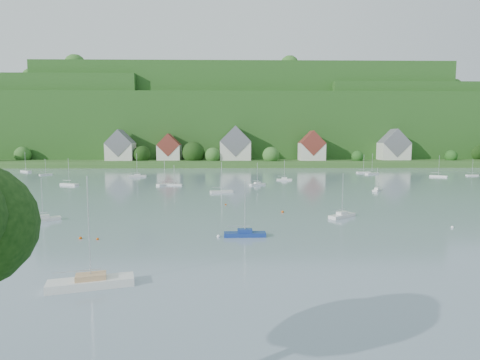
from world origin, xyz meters
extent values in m
cube|color=#2D5821|center=(0.00, 200.00, 1.50)|extent=(600.00, 60.00, 3.00)
cube|color=#1A4415|center=(0.00, 275.00, 20.00)|extent=(620.00, 160.00, 40.00)
cube|color=#1A4415|center=(-150.00, 260.00, 24.00)|extent=(200.00, 120.00, 52.00)
cube|color=#1A4415|center=(10.00, 270.00, 28.00)|extent=(240.00, 130.00, 60.00)
cube|color=#1A4415|center=(160.00, 255.00, 22.00)|extent=(200.00, 110.00, 48.00)
sphere|color=black|center=(139.35, 197.94, 6.40)|extent=(10.46, 10.46, 10.46)
sphere|color=#1E5018|center=(118.43, 184.90, 5.10)|extent=(6.45, 6.45, 6.45)
sphere|color=#2F6625|center=(-108.08, 191.48, 5.80)|extent=(8.61, 8.61, 8.61)
sphere|color=#2F6625|center=(-6.80, 183.88, 5.66)|extent=(8.19, 8.19, 8.19)
sphere|color=#2F6625|center=(-51.96, 186.07, 5.11)|extent=(6.49, 6.49, 6.49)
sphere|color=#2F6625|center=(46.85, 192.08, 6.95)|extent=(12.16, 12.16, 12.16)
sphere|color=#2F6625|center=(22.99, 179.93, 5.84)|extent=(8.73, 8.73, 8.73)
sphere|color=black|center=(-43.87, 185.86, 6.03)|extent=(9.32, 9.32, 9.32)
sphere|color=#1E5018|center=(67.84, 181.69, 5.03)|extent=(6.24, 6.24, 6.24)
sphere|color=black|center=(89.43, 194.54, 5.65)|extent=(8.16, 8.16, 8.16)
sphere|color=black|center=(-17.00, 186.36, 6.87)|extent=(11.92, 11.92, 11.92)
sphere|color=#2F6625|center=(-119.71, 228.54, 51.84)|extent=(10.52, 10.52, 10.52)
sphere|color=#1E5018|center=(-84.27, 263.14, 51.80)|extent=(10.29, 10.29, 10.29)
sphere|color=black|center=(-68.16, 251.39, 51.26)|extent=(7.18, 7.18, 7.18)
sphere|color=#1E5018|center=(39.50, 255.03, 60.25)|extent=(12.83, 12.83, 12.83)
sphere|color=#2F6625|center=(-39.93, 242.18, 59.43)|extent=(8.18, 8.18, 8.18)
sphere|color=#1E5018|center=(1.11, 279.65, 60.23)|extent=(12.73, 12.73, 12.73)
sphere|color=#1E5018|center=(83.40, 244.53, 60.01)|extent=(11.50, 11.50, 11.50)
sphere|color=#1E5018|center=(60.71, 274.89, 60.56)|extent=(14.65, 14.65, 14.65)
sphere|color=#2F6625|center=(39.25, 231.29, 60.09)|extent=(11.95, 11.95, 11.95)
sphere|color=#1E5018|center=(119.44, 238.58, 59.71)|extent=(9.76, 9.76, 9.76)
sphere|color=#2F6625|center=(-47.14, 274.29, 59.24)|extent=(7.07, 7.07, 7.07)
sphere|color=black|center=(-3.47, 243.31, 59.44)|extent=(8.21, 8.21, 8.21)
sphere|color=#2F6625|center=(-22.82, 267.10, 60.14)|extent=(12.24, 12.24, 12.24)
sphere|color=#2F6625|center=(114.51, 242.98, 59.58)|extent=(9.00, 9.00, 9.00)
sphere|color=#2F6625|center=(-95.50, 235.90, 60.39)|extent=(13.65, 13.65, 13.65)
sphere|color=#1E5018|center=(101.03, 257.97, 59.41)|extent=(8.03, 8.03, 8.03)
sphere|color=#2F6625|center=(176.64, 258.30, 47.67)|extent=(9.52, 9.52, 9.52)
sphere|color=#2F6625|center=(100.48, 258.36, 48.62)|extent=(14.97, 14.97, 14.97)
sphere|color=#1E5018|center=(78.67, 255.82, 47.71)|extent=(9.78, 9.78, 9.78)
sphere|color=#1E5018|center=(119.68, 254.71, 48.10)|extent=(12.02, 12.02, 12.02)
sphere|color=black|center=(137.90, 236.02, 48.02)|extent=(11.57, 11.57, 11.57)
sphere|color=#1E5018|center=(122.43, 222.73, 48.21)|extent=(12.65, 12.65, 12.65)
sphere|color=#2F6625|center=(142.64, 228.37, 47.45)|extent=(8.28, 8.28, 8.28)
sphere|color=black|center=(167.90, 264.31, 47.31)|extent=(7.47, 7.47, 7.47)
sphere|color=#2F6625|center=(99.14, 247.22, 47.66)|extent=(9.48, 9.48, 9.48)
sphere|color=#1E5018|center=(-39.98, 262.14, 42.10)|extent=(12.01, 12.01, 12.01)
sphere|color=black|center=(118.67, 252.35, 42.64)|extent=(15.08, 15.08, 15.08)
sphere|color=#2F6625|center=(108.41, 268.02, 42.80)|extent=(15.99, 15.99, 15.99)
sphere|color=black|center=(-3.70, 272.21, 42.75)|extent=(15.72, 15.72, 15.72)
sphere|color=#1E5018|center=(10.88, 267.92, 41.84)|extent=(10.54, 10.54, 10.54)
cube|color=beige|center=(-55.00, 187.00, 7.50)|extent=(14.00, 10.00, 9.00)
cube|color=slate|center=(-55.00, 187.00, 12.00)|extent=(14.00, 10.40, 14.00)
cube|color=beige|center=(-30.00, 189.00, 7.00)|extent=(12.00, 9.00, 8.00)
cube|color=maroon|center=(-30.00, 189.00, 11.00)|extent=(12.00, 9.36, 12.00)
cube|color=beige|center=(5.00, 188.00, 8.00)|extent=(16.00, 11.00, 10.00)
cube|color=slate|center=(5.00, 188.00, 13.00)|extent=(16.00, 11.44, 16.00)
cube|color=beige|center=(45.00, 186.00, 7.50)|extent=(13.00, 10.00, 9.00)
cube|color=maroon|center=(45.00, 186.00, 12.00)|extent=(13.00, 10.40, 13.00)
cube|color=beige|center=(90.00, 190.00, 7.50)|extent=(15.00, 10.00, 9.00)
cube|color=slate|center=(90.00, 190.00, 12.00)|extent=(15.00, 10.40, 15.00)
cube|color=navy|center=(5.17, 34.23, 0.30)|extent=(6.06, 1.82, 0.60)
cube|color=navy|center=(5.17, 34.23, 0.85)|extent=(2.13, 1.23, 0.50)
cylinder|color=silver|center=(5.17, 34.23, 4.37)|extent=(0.10, 0.10, 7.53)
cylinder|color=silver|center=(4.26, 34.21, 1.50)|extent=(3.31, 0.15, 0.08)
cube|color=silver|center=(-10.04, 14.80, 0.39)|extent=(8.13, 4.32, 0.78)
cube|color=tan|center=(-10.04, 14.80, 1.03)|extent=(3.06, 2.25, 0.50)
cylinder|color=silver|center=(-10.04, 14.80, 5.68)|extent=(0.10, 0.10, 9.79)
cylinder|color=silver|center=(-11.17, 14.47, 1.68)|extent=(4.15, 1.30, 0.08)
cube|color=silver|center=(23.03, 47.84, 0.29)|extent=(5.61, 4.96, 0.59)
cube|color=silver|center=(23.03, 47.84, 0.84)|extent=(2.33, 2.19, 0.50)
cylinder|color=silver|center=(23.03, 47.84, 4.26)|extent=(0.10, 0.10, 7.35)
cylinder|color=silver|center=(22.35, 47.29, 1.49)|extent=(2.57, 2.08, 0.08)
cube|color=silver|center=(-29.11, 45.76, 0.28)|extent=(5.51, 4.23, 0.55)
cube|color=silver|center=(-29.11, 45.76, 0.80)|extent=(2.21, 1.94, 0.50)
cylinder|color=silver|center=(-29.11, 45.76, 4.01)|extent=(0.10, 0.10, 6.91)
cylinder|color=silver|center=(-29.82, 45.33, 1.45)|extent=(2.63, 1.67, 0.08)
sphere|color=#D95008|center=(-18.01, 33.22, 0.00)|extent=(0.43, 0.43, 0.43)
sphere|color=white|center=(1.37, 33.81, 0.00)|extent=(0.48, 0.48, 0.48)
sphere|color=#D95008|center=(12.96, 52.81, 0.00)|extent=(0.48, 0.48, 0.48)
sphere|color=#D95008|center=(1.94, 61.73, 0.00)|extent=(0.37, 0.37, 0.37)
sphere|color=white|center=(38.14, 39.10, 0.00)|extent=(0.43, 0.43, 0.43)
sphere|color=#D95008|center=(-15.45, 32.70, 0.00)|extent=(0.38, 0.38, 0.38)
cube|color=silver|center=(0.54, 81.38, 0.30)|extent=(6.16, 3.31, 0.59)
cylinder|color=silver|center=(0.54, 81.38, 4.30)|extent=(0.10, 0.10, 7.42)
cylinder|color=silver|center=(-0.31, 81.12, 1.49)|extent=(3.15, 1.03, 0.08)
cube|color=silver|center=(95.33, 127.84, 0.24)|extent=(4.92, 2.14, 0.48)
cylinder|color=silver|center=(95.33, 127.84, 3.45)|extent=(0.10, 0.10, 5.95)
cylinder|color=silver|center=(94.62, 127.72, 1.38)|extent=(2.59, 0.54, 0.08)
cube|color=silver|center=(-32.12, 126.01, 0.32)|extent=(6.67, 3.99, 0.65)
cube|color=silver|center=(-32.12, 126.01, 0.90)|extent=(2.56, 1.99, 0.50)
cylinder|color=silver|center=(-32.12, 126.01, 4.68)|extent=(0.10, 0.10, 8.06)
cylinder|color=silver|center=(-33.02, 125.66, 1.55)|extent=(3.34, 1.34, 0.08)
cube|color=silver|center=(-69.91, 134.73, 0.24)|extent=(4.15, 4.41, 0.47)
cylinder|color=silver|center=(-69.91, 134.73, 3.43)|extent=(0.10, 0.10, 5.92)
cylinder|color=silver|center=(-70.39, 134.20, 1.37)|extent=(1.80, 1.99, 0.08)
cube|color=silver|center=(59.07, 134.86, 0.31)|extent=(6.18, 4.52, 0.61)
cylinder|color=silver|center=(59.07, 134.86, 4.45)|extent=(0.10, 0.10, 7.67)
cylinder|color=silver|center=(58.27, 134.41, 1.51)|extent=(2.97, 1.73, 0.08)
cube|color=silver|center=(42.55, 84.12, 0.23)|extent=(3.67, 4.64, 0.47)
cube|color=silver|center=(42.55, 84.12, 0.72)|extent=(1.67, 1.88, 0.50)
cylinder|color=silver|center=(42.55, 84.12, 3.40)|extent=(0.10, 0.10, 5.86)
cylinder|color=silver|center=(42.17, 83.53, 1.37)|extent=(1.48, 2.20, 0.08)
cube|color=silver|center=(-14.27, 98.08, 0.23)|extent=(4.73, 1.65, 0.46)
cylinder|color=silver|center=(-14.27, 98.08, 3.37)|extent=(0.10, 0.10, 5.81)
cylinder|color=silver|center=(-14.96, 98.13, 1.36)|extent=(2.55, 0.27, 0.08)
cube|color=silver|center=(-17.20, 98.46, 0.28)|extent=(4.68, 5.36, 0.56)
cylinder|color=silver|center=(-17.20, 98.46, 4.05)|extent=(0.10, 0.10, 6.98)
cylinder|color=silver|center=(-17.71, 97.80, 1.46)|extent=(1.96, 2.47, 0.08)
cube|color=silver|center=(10.98, 98.47, 0.26)|extent=(5.16, 3.80, 0.51)
cube|color=silver|center=(10.98, 98.47, 0.76)|extent=(2.06, 1.77, 0.50)
cylinder|color=silver|center=(10.98, 98.47, 3.72)|extent=(0.10, 0.10, 6.41)
cylinder|color=silver|center=(10.31, 98.09, 1.41)|extent=(2.48, 1.48, 0.08)
cube|color=silver|center=(-46.22, 98.88, 0.31)|extent=(6.27, 4.13, 0.61)
cylinder|color=silver|center=(-46.22, 98.88, 4.43)|extent=(0.10, 0.10, 7.64)
cylinder|color=silver|center=(-47.05, 99.27, 1.51)|extent=(3.08, 1.49, 0.08)
cube|color=silver|center=(57.83, 141.35, 0.28)|extent=(5.88, 2.48, 0.57)
cylinder|color=silver|center=(57.83, 141.35, 4.13)|extent=(0.10, 0.10, 7.12)
cylinder|color=silver|center=(56.99, 141.21, 1.47)|extent=(3.11, 0.58, 0.08)
cube|color=silver|center=(80.08, 123.60, 0.30)|extent=(5.83, 4.95, 0.60)
cylinder|color=silver|center=(80.08, 123.60, 4.36)|extent=(0.10, 0.10, 7.52)
cylinder|color=silver|center=(79.36, 124.15, 1.50)|extent=(2.70, 2.05, 0.08)
cube|color=silver|center=(21.12, 112.77, 0.26)|extent=(5.23, 1.61, 0.52)
cube|color=silver|center=(21.12, 112.77, 0.77)|extent=(1.85, 1.07, 0.50)
cylinder|color=silver|center=(21.12, 112.77, 3.76)|extent=(0.10, 0.10, 6.48)
cylinder|color=silver|center=(20.35, 112.80, 1.42)|extent=(2.85, 0.17, 0.08)
cube|color=silver|center=(-85.09, 149.16, 0.32)|extent=(6.11, 5.23, 0.63)
cylinder|color=silver|center=(-85.09, 149.16, 4.58)|extent=(0.10, 0.10, 7.90)
cylinder|color=silver|center=(-85.84, 149.74, 1.53)|extent=(2.82, 2.16, 0.08)
camera|label=1|loc=(3.39, -21.87, 13.95)|focal=29.73mm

